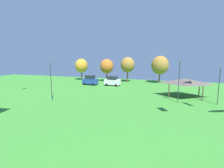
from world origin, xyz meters
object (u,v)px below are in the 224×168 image
at_px(treeline_tree_2, 128,65).
at_px(treeline_tree_3, 160,65).
at_px(treeline_tree_1, 107,66).
at_px(park_pavilion, 185,81).
at_px(parked_car_leftmost, 90,80).
at_px(treeline_tree_0, 81,66).
at_px(light_post_0, 179,80).
at_px(light_post_1, 219,84).
at_px(light_post_2, 51,80).
at_px(parked_car_second_from_left, 112,81).

height_order(treeline_tree_2, treeline_tree_3, treeline_tree_3).
bearing_deg(treeline_tree_1, park_pavilion, -35.01).
height_order(parked_car_leftmost, treeline_tree_0, treeline_tree_0).
xyz_separation_m(treeline_tree_2, treeline_tree_3, (9.45, 0.73, -0.02)).
bearing_deg(light_post_0, light_post_1, 8.04).
xyz_separation_m(light_post_0, treeline_tree_3, (-4.31, 21.94, 1.26)).
bearing_deg(light_post_1, light_post_0, -171.96).
bearing_deg(light_post_0, light_post_2, -165.96).
distance_m(treeline_tree_0, treeline_tree_3, 24.98).
height_order(parked_car_leftmost, treeline_tree_3, treeline_tree_3).
relative_size(park_pavilion, treeline_tree_0, 1.06).
xyz_separation_m(light_post_2, treeline_tree_2, (7.46, 26.51, 1.50)).
relative_size(light_post_2, treeline_tree_2, 0.87).
bearing_deg(light_post_2, light_post_1, 12.72).
height_order(park_pavilion, treeline_tree_3, treeline_tree_3).
height_order(park_pavilion, light_post_0, light_post_0).
bearing_deg(treeline_tree_3, treeline_tree_2, -175.59).
relative_size(treeline_tree_0, treeline_tree_1, 1.00).
distance_m(light_post_0, treeline_tree_1, 28.50).
relative_size(treeline_tree_0, treeline_tree_2, 0.92).
distance_m(parked_car_leftmost, treeline_tree_2, 12.75).
bearing_deg(treeline_tree_3, treeline_tree_1, -173.64).
height_order(parked_car_leftmost, light_post_2, light_post_2).
height_order(park_pavilion, treeline_tree_1, treeline_tree_1).
distance_m(parked_car_second_from_left, park_pavilion, 19.10).
height_order(light_post_0, treeline_tree_3, treeline_tree_3).
xyz_separation_m(park_pavilion, light_post_2, (-22.59, -10.42, 0.63)).
height_order(light_post_0, light_post_1, light_post_0).
distance_m(treeline_tree_2, treeline_tree_3, 9.48).
xyz_separation_m(parked_car_leftmost, light_post_2, (0.94, -17.76, 2.43)).
xyz_separation_m(parked_car_leftmost, light_post_1, (28.25, -11.59, 2.12)).
distance_m(parked_car_leftmost, treeline_tree_1, 8.69).
xyz_separation_m(light_post_0, light_post_1, (6.09, 0.86, -0.54)).
relative_size(light_post_1, treeline_tree_3, 0.76).
relative_size(parked_car_leftmost, park_pavilion, 0.59).
bearing_deg(parked_car_leftmost, light_post_0, -23.84).
distance_m(light_post_0, light_post_1, 6.17).
bearing_deg(park_pavilion, parked_car_leftmost, 162.69).
distance_m(parked_car_leftmost, light_post_0, 25.55).
bearing_deg(treeline_tree_3, parked_car_leftmost, -152.01).
xyz_separation_m(treeline_tree_1, treeline_tree_2, (6.36, 1.03, 0.51)).
bearing_deg(light_post_0, treeline_tree_2, 122.97).
bearing_deg(treeline_tree_0, light_post_0, -35.52).
xyz_separation_m(park_pavilion, light_post_1, (4.71, -4.26, 0.32)).
xyz_separation_m(park_pavilion, treeline_tree_0, (-30.64, 15.78, 1.62)).
distance_m(parked_car_leftmost, treeline_tree_0, 11.55).
relative_size(treeline_tree_1, treeline_tree_3, 0.88).
height_order(light_post_2, treeline_tree_2, treeline_tree_2).
bearing_deg(parked_car_second_from_left, park_pavilion, -21.28).
height_order(light_post_2, treeline_tree_3, treeline_tree_3).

